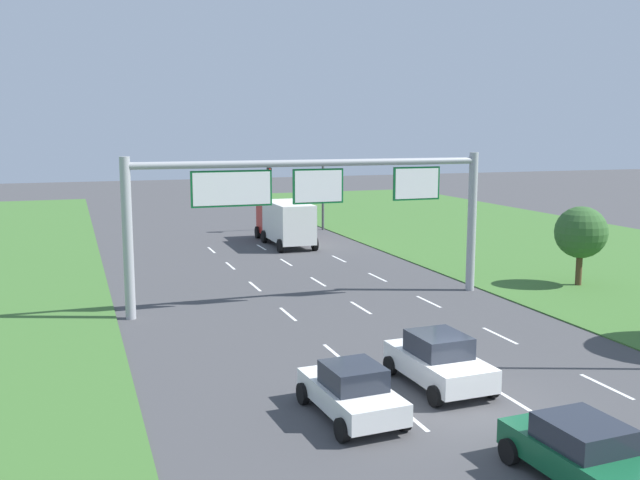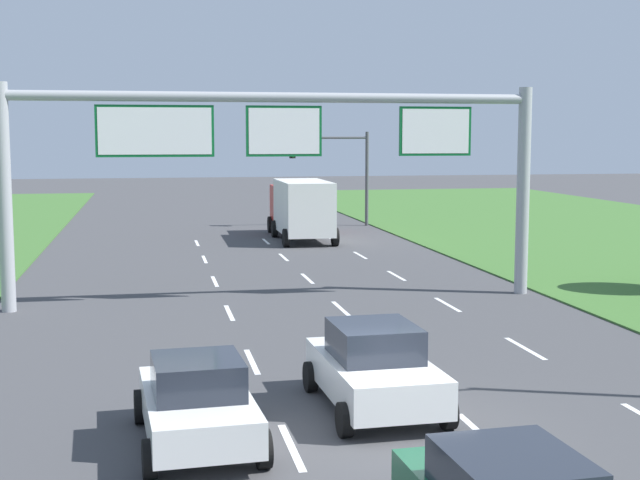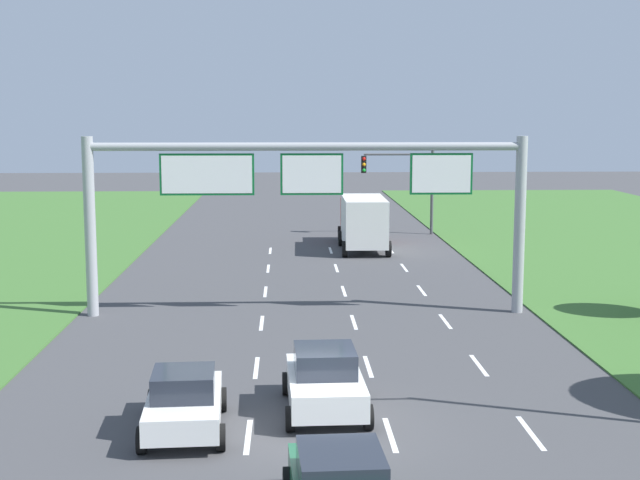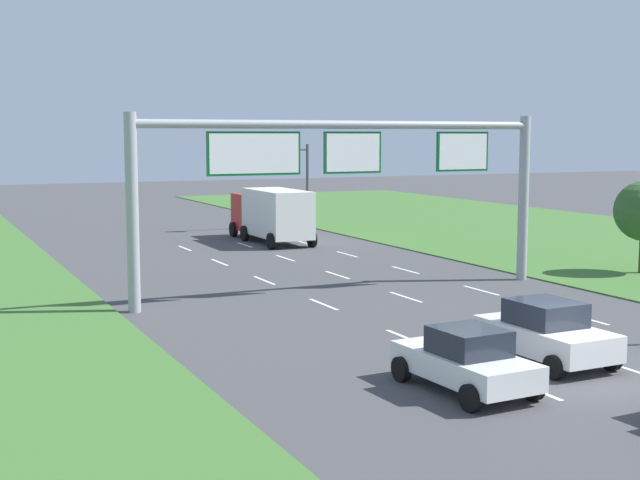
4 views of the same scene
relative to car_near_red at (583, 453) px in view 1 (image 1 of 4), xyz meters
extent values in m
plane|color=#424244|center=(-0.23, 4.94, -0.77)|extent=(200.00, 200.00, 0.00)
cube|color=white|center=(-1.98, 4.94, -0.77)|extent=(0.14, 2.40, 0.01)
cube|color=white|center=(-1.98, 10.94, -0.77)|extent=(0.14, 2.40, 0.01)
cube|color=white|center=(-1.98, 16.94, -0.77)|extent=(0.14, 2.40, 0.01)
cube|color=white|center=(-1.98, 22.94, -0.77)|extent=(0.14, 2.40, 0.01)
cube|color=white|center=(-1.98, 28.94, -0.77)|extent=(0.14, 2.40, 0.01)
cube|color=white|center=(-1.98, 34.94, -0.77)|extent=(0.14, 2.40, 0.01)
cube|color=white|center=(1.52, 4.94, -0.77)|extent=(0.14, 2.40, 0.01)
cube|color=white|center=(1.52, 10.94, -0.77)|extent=(0.14, 2.40, 0.01)
cube|color=white|center=(1.52, 16.94, -0.77)|extent=(0.14, 2.40, 0.01)
cube|color=white|center=(1.52, 22.94, -0.77)|extent=(0.14, 2.40, 0.01)
cube|color=white|center=(1.52, 28.94, -0.77)|extent=(0.14, 2.40, 0.01)
cube|color=white|center=(1.52, 34.94, -0.77)|extent=(0.14, 2.40, 0.01)
cube|color=white|center=(5.02, 4.94, -0.77)|extent=(0.14, 2.40, 0.01)
cube|color=white|center=(5.02, 10.94, -0.77)|extent=(0.14, 2.40, 0.01)
cube|color=white|center=(5.02, 16.94, -0.77)|extent=(0.14, 2.40, 0.01)
cube|color=white|center=(5.02, 22.94, -0.77)|extent=(0.14, 2.40, 0.01)
cube|color=white|center=(5.02, 28.94, -0.77)|extent=(0.14, 2.40, 0.01)
cube|color=white|center=(5.02, 34.94, -0.77)|extent=(0.14, 2.40, 0.01)
cube|color=#145633|center=(0.00, -0.01, -0.14)|extent=(2.00, 4.14, 0.63)
cube|color=#232833|center=(0.00, 0.03, 0.47)|extent=(1.69, 1.94, 0.57)
cylinder|color=black|center=(-0.99, 1.42, -0.45)|extent=(0.25, 0.65, 0.64)
cylinder|color=black|center=(0.86, 1.51, -0.45)|extent=(0.25, 0.65, 0.64)
cube|color=white|center=(-3.58, 5.42, -0.14)|extent=(2.01, 4.02, 0.62)
cube|color=#232833|center=(-3.57, 5.28, 0.49)|extent=(1.60, 1.73, 0.64)
cylinder|color=black|center=(-4.57, 6.78, -0.45)|extent=(0.26, 0.65, 0.64)
cylinder|color=black|center=(-2.74, 6.89, -0.45)|extent=(0.26, 0.65, 0.64)
cylinder|color=black|center=(-4.41, 3.96, -0.45)|extent=(0.26, 0.65, 0.64)
cylinder|color=black|center=(-2.58, 4.06, -0.45)|extent=(0.26, 0.65, 0.64)
cube|color=white|center=(-0.01, 6.79, -0.10)|extent=(2.05, 4.10, 0.72)
cube|color=#232833|center=(-0.01, 6.83, 0.60)|extent=(1.64, 1.90, 0.67)
cylinder|color=black|center=(-1.04, 8.23, -0.45)|extent=(0.24, 0.65, 0.64)
cylinder|color=black|center=(0.92, 8.29, -0.45)|extent=(0.24, 0.65, 0.64)
cylinder|color=black|center=(-0.95, 5.29, -0.45)|extent=(0.24, 0.65, 0.64)
cylinder|color=black|center=(1.02, 5.35, -0.45)|extent=(0.24, 0.65, 0.64)
cube|color=#B21E19|center=(3.46, 38.61, 0.78)|extent=(2.22, 2.12, 2.20)
cube|color=silver|center=(3.42, 34.64, 1.00)|extent=(2.42, 5.55, 2.65)
cylinder|color=black|center=(2.33, 39.12, -0.32)|extent=(0.29, 0.90, 0.90)
cylinder|color=black|center=(4.59, 39.09, -0.32)|extent=(0.29, 0.90, 0.90)
cylinder|color=black|center=(2.23, 36.82, -0.32)|extent=(0.29, 0.90, 0.90)
cylinder|color=black|center=(4.65, 36.79, -0.32)|extent=(0.29, 0.90, 0.90)
cylinder|color=black|center=(2.18, 32.49, -0.32)|extent=(0.29, 0.90, 0.90)
cylinder|color=black|center=(4.60, 32.47, -0.32)|extent=(0.29, 0.90, 0.90)
cylinder|color=#9EA0A5|center=(-8.63, 18.46, 2.73)|extent=(0.44, 0.44, 7.00)
cylinder|color=#9EA0A5|center=(8.17, 18.46, 2.73)|extent=(0.44, 0.44, 7.00)
cylinder|color=#9EA0A5|center=(-0.23, 18.46, 5.83)|extent=(16.80, 0.32, 0.32)
cube|color=#0C5B28|center=(-4.08, 18.46, 4.76)|extent=(3.64, 0.12, 1.61)
cube|color=white|center=(-4.08, 18.39, 4.76)|extent=(3.48, 0.01, 1.45)
cube|color=#0C5B28|center=(-0.03, 18.46, 4.76)|extent=(2.44, 0.12, 1.61)
cube|color=white|center=(-0.03, 18.39, 4.76)|extent=(2.28, 0.01, 1.45)
cube|color=#0C5B28|center=(5.02, 18.46, 4.76)|extent=(2.45, 0.12, 1.61)
cube|color=white|center=(5.02, 18.39, 4.76)|extent=(2.29, 0.01, 1.45)
cylinder|color=#47494F|center=(8.51, 41.78, 2.03)|extent=(0.20, 0.20, 5.60)
cylinder|color=#47494F|center=(6.26, 41.78, 4.48)|extent=(4.50, 0.14, 0.14)
cube|color=black|center=(4.01, 41.78, 3.83)|extent=(0.32, 0.36, 1.10)
sphere|color=red|center=(4.01, 41.58, 4.20)|extent=(0.22, 0.22, 0.22)
sphere|color=orange|center=(4.01, 41.58, 3.83)|extent=(0.22, 0.22, 0.22)
sphere|color=green|center=(4.01, 41.58, 3.46)|extent=(0.22, 0.22, 0.22)
cylinder|color=#513823|center=(14.06, 17.44, 0.15)|extent=(0.33, 0.33, 1.84)
sphere|color=#30592A|center=(14.06, 17.44, 2.08)|extent=(2.70, 2.70, 2.70)
camera|label=1|loc=(-10.82, -12.55, 7.36)|focal=40.00mm
camera|label=2|loc=(-4.33, -9.87, 4.64)|focal=50.00mm
camera|label=3|loc=(-0.99, -16.04, 7.07)|focal=50.00mm
camera|label=4|loc=(-15.71, -12.29, 5.44)|focal=50.00mm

